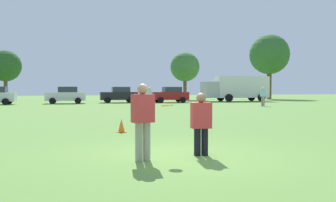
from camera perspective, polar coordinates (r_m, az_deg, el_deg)
name	(u,v)px	position (r m, az deg, el deg)	size (l,w,h in m)	color
ground_plane	(179,156)	(8.51, 1.77, -8.63)	(167.60, 167.60, 0.00)	#608C3D
player_thrower	(143,117)	(7.81, -4.00, -2.61)	(0.49, 0.32, 1.67)	gray
player_defender	(201,121)	(8.46, 5.24, -3.14)	(0.49, 0.31, 1.46)	black
frisbee	(167,106)	(8.06, -0.11, -0.74)	(0.27, 0.27, 0.06)	yellow
traffic_cone	(121,126)	(13.14, -7.34, -3.91)	(0.32, 0.32, 0.48)	#D8590C
parked_car_mid_right	(66,95)	(40.60, -15.77, 0.91)	(4.28, 2.37, 1.82)	silver
parked_car_near_right	(119,95)	(42.03, -7.71, 1.00)	(4.28, 2.37, 1.82)	black
parked_car_far_right	(170,95)	(42.06, 0.37, 1.02)	(4.28, 2.37, 1.82)	maroon
box_truck	(236,88)	(47.12, 10.70, 2.08)	(8.60, 3.27, 3.18)	white
bystander_sideline_watcher	(263,95)	(34.06, 14.74, 0.86)	(0.41, 0.54, 1.75)	gray
bystander_far_jogger	(150,95)	(33.04, -2.90, 0.89)	(0.28, 0.48, 1.74)	black
tree_west_maple	(5,66)	(52.90, -24.25, 5.05)	(4.15, 4.15, 6.74)	brown
tree_center_elm	(185,67)	(53.67, 2.69, 5.36)	(4.31, 4.31, 7.01)	brown
tree_east_birch	(269,55)	(60.33, 15.69, 7.05)	(6.32, 6.32, 10.28)	brown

